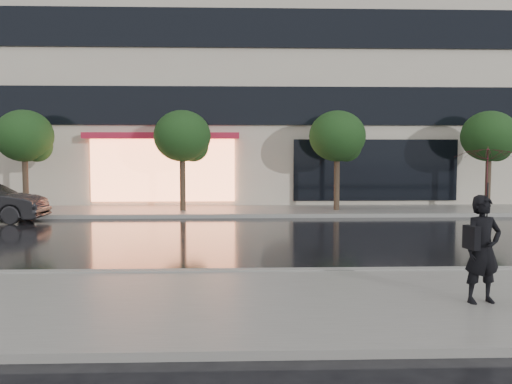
{
  "coord_description": "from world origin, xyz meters",
  "views": [
    {
      "loc": [
        -0.94,
        -12.08,
        2.52
      ],
      "look_at": [
        -0.42,
        2.51,
        1.4
      ],
      "focal_mm": 40.0,
      "sensor_mm": 36.0,
      "label": 1
    }
  ],
  "objects": [
    {
      "name": "tree_far_west",
      "position": [
        -8.94,
        10.03,
        2.92
      ],
      "size": [
        2.2,
        2.2,
        3.99
      ],
      "color": "#33261C",
      "rests_on": "ground"
    },
    {
      "name": "sidewalk_near",
      "position": [
        0.0,
        -3.25,
        0.06
      ],
      "size": [
        60.0,
        4.5,
        0.12
      ],
      "primitive_type": "cube",
      "color": "slate",
      "rests_on": "ground"
    },
    {
      "name": "ground",
      "position": [
        0.0,
        0.0,
        0.0
      ],
      "size": [
        120.0,
        120.0,
        0.0
      ],
      "primitive_type": "plane",
      "color": "black",
      "rests_on": "ground"
    },
    {
      "name": "curb_near",
      "position": [
        0.0,
        -1.0,
        0.07
      ],
      "size": [
        60.0,
        0.25,
        0.14
      ],
      "primitive_type": "cube",
      "color": "gray",
      "rests_on": "ground"
    },
    {
      "name": "tree_mid_west",
      "position": [
        -2.94,
        10.03,
        2.92
      ],
      "size": [
        2.2,
        2.2,
        3.99
      ],
      "color": "#33261C",
      "rests_on": "ground"
    },
    {
      "name": "office_building",
      "position": [
        -0.0,
        17.97,
        9.0
      ],
      "size": [
        30.0,
        12.76,
        18.0
      ],
      "color": "#BFB8A1",
      "rests_on": "ground"
    },
    {
      "name": "sidewalk_far",
      "position": [
        0.0,
        10.25,
        0.06
      ],
      "size": [
        60.0,
        3.5,
        0.12
      ],
      "primitive_type": "cube",
      "color": "slate",
      "rests_on": "ground"
    },
    {
      "name": "tree_mid_east",
      "position": [
        3.06,
        10.03,
        2.92
      ],
      "size": [
        2.2,
        2.2,
        3.99
      ],
      "color": "#33261C",
      "rests_on": "ground"
    },
    {
      "name": "tree_far_east",
      "position": [
        9.06,
        10.03,
        2.92
      ],
      "size": [
        2.2,
        2.2,
        3.99
      ],
      "color": "#33261C",
      "rests_on": "ground"
    },
    {
      "name": "pedestrian_with_umbrella",
      "position": [
        2.92,
        -3.48,
        1.75
      ],
      "size": [
        1.2,
        1.22,
        2.44
      ],
      "rotation": [
        0.0,
        0.0,
        0.21
      ],
      "color": "black",
      "rests_on": "sidewalk_near"
    },
    {
      "name": "curb_far",
      "position": [
        0.0,
        8.5,
        0.07
      ],
      "size": [
        60.0,
        0.25,
        0.14
      ],
      "primitive_type": "cube",
      "color": "gray",
      "rests_on": "ground"
    }
  ]
}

